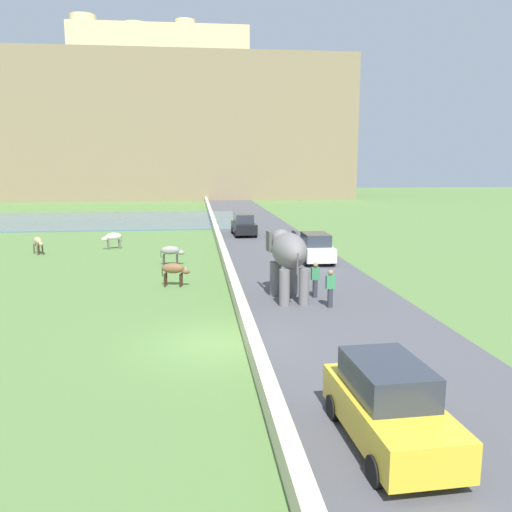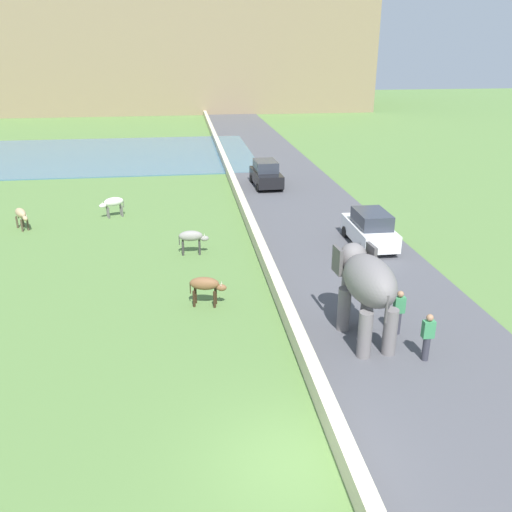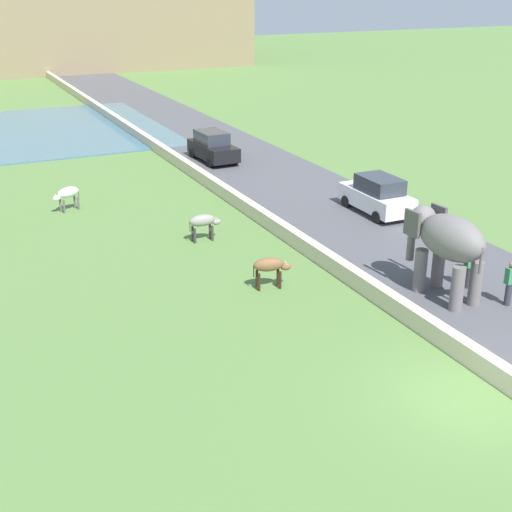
{
  "view_description": "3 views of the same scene",
  "coord_description": "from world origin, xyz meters",
  "px_view_note": "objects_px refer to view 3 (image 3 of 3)",
  "views": [
    {
      "loc": [
        -0.53,
        -16.68,
        5.89
      ],
      "look_at": [
        2.24,
        7.17,
        1.66
      ],
      "focal_mm": 36.91,
      "sensor_mm": 36.0,
      "label": 1
    },
    {
      "loc": [
        -2.21,
        -9.56,
        9.11
      ],
      "look_at": [
        0.43,
        9.6,
        1.47
      ],
      "focal_mm": 37.38,
      "sensor_mm": 36.0,
      "label": 2
    },
    {
      "loc": [
        -11.77,
        -11.7,
        10.33
      ],
      "look_at": [
        -2.3,
        8.2,
        1.46
      ],
      "focal_mm": 49.07,
      "sensor_mm": 36.0,
      "label": 3
    }
  ],
  "objects_px": {
    "elephant": "(446,241)",
    "person_beside_elephant": "(469,266)",
    "cow_brown": "(270,266)",
    "cow_grey": "(203,222)",
    "person_trailing": "(510,283)",
    "car_white": "(377,195)",
    "cow_white": "(67,194)",
    "car_black": "(213,147)"
  },
  "relations": [
    {
      "from": "person_trailing",
      "to": "cow_brown",
      "type": "height_order",
      "value": "person_trailing"
    },
    {
      "from": "person_beside_elephant",
      "to": "person_trailing",
      "type": "bearing_deg",
      "value": -81.8
    },
    {
      "from": "car_white",
      "to": "cow_brown",
      "type": "bearing_deg",
      "value": -147.0
    },
    {
      "from": "cow_grey",
      "to": "cow_white",
      "type": "distance_m",
      "value": 7.74
    },
    {
      "from": "person_beside_elephant",
      "to": "person_trailing",
      "type": "height_order",
      "value": "same"
    },
    {
      "from": "cow_brown",
      "to": "cow_white",
      "type": "bearing_deg",
      "value": 111.42
    },
    {
      "from": "car_black",
      "to": "cow_brown",
      "type": "xyz_separation_m",
      "value": [
        -5.02,
        -17.66,
        -0.06
      ]
    },
    {
      "from": "person_beside_elephant",
      "to": "cow_grey",
      "type": "xyz_separation_m",
      "value": [
        -6.63,
        8.53,
        -0.04
      ]
    },
    {
      "from": "cow_brown",
      "to": "cow_grey",
      "type": "bearing_deg",
      "value": 93.94
    },
    {
      "from": "cow_brown",
      "to": "cow_grey",
      "type": "relative_size",
      "value": 1.02
    },
    {
      "from": "elephant",
      "to": "cow_white",
      "type": "distance_m",
      "value": 17.95
    },
    {
      "from": "elephant",
      "to": "car_white",
      "type": "bearing_deg",
      "value": 69.54
    },
    {
      "from": "car_black",
      "to": "cow_grey",
      "type": "relative_size",
      "value": 2.91
    },
    {
      "from": "person_trailing",
      "to": "cow_white",
      "type": "distance_m",
      "value": 20.05
    },
    {
      "from": "elephant",
      "to": "car_black",
      "type": "relative_size",
      "value": 0.87
    },
    {
      "from": "person_beside_elephant",
      "to": "cow_white",
      "type": "height_order",
      "value": "person_beside_elephant"
    },
    {
      "from": "elephant",
      "to": "cow_grey",
      "type": "bearing_deg",
      "value": 121.94
    },
    {
      "from": "car_white",
      "to": "cow_white",
      "type": "height_order",
      "value": "car_white"
    },
    {
      "from": "person_beside_elephant",
      "to": "car_black",
      "type": "height_order",
      "value": "car_black"
    },
    {
      "from": "person_beside_elephant",
      "to": "cow_grey",
      "type": "distance_m",
      "value": 10.8
    },
    {
      "from": "elephant",
      "to": "car_white",
      "type": "xyz_separation_m",
      "value": [
        3.17,
        8.49,
        -1.14
      ]
    },
    {
      "from": "elephant",
      "to": "cow_white",
      "type": "relative_size",
      "value": 2.49
    },
    {
      "from": "car_white",
      "to": "person_beside_elephant",
      "type": "bearing_deg",
      "value": -102.86
    },
    {
      "from": "elephant",
      "to": "cow_grey",
      "type": "xyz_separation_m",
      "value": [
        -5.38,
        8.63,
        -1.2
      ]
    },
    {
      "from": "person_trailing",
      "to": "cow_grey",
      "type": "bearing_deg",
      "value": 123.95
    },
    {
      "from": "person_trailing",
      "to": "cow_grey",
      "type": "height_order",
      "value": "person_trailing"
    },
    {
      "from": "person_trailing",
      "to": "car_black",
      "type": "bearing_deg",
      "value": 93.77
    },
    {
      "from": "elephant",
      "to": "cow_brown",
      "type": "xyz_separation_m",
      "value": [
        -5.0,
        3.19,
        -1.2
      ]
    },
    {
      "from": "elephant",
      "to": "cow_grey",
      "type": "height_order",
      "value": "elephant"
    },
    {
      "from": "person_beside_elephant",
      "to": "cow_grey",
      "type": "height_order",
      "value": "person_beside_elephant"
    },
    {
      "from": "elephant",
      "to": "person_beside_elephant",
      "type": "distance_m",
      "value": 1.71
    },
    {
      "from": "car_white",
      "to": "cow_grey",
      "type": "xyz_separation_m",
      "value": [
        -8.55,
        0.14,
        -0.06
      ]
    },
    {
      "from": "elephant",
      "to": "person_trailing",
      "type": "xyz_separation_m",
      "value": [
        1.49,
        -1.58,
        -1.16
      ]
    },
    {
      "from": "car_white",
      "to": "cow_brown",
      "type": "distance_m",
      "value": 9.74
    },
    {
      "from": "person_trailing",
      "to": "cow_brown",
      "type": "relative_size",
      "value": 1.15
    },
    {
      "from": "elephant",
      "to": "car_white",
      "type": "relative_size",
      "value": 0.88
    },
    {
      "from": "car_black",
      "to": "car_white",
      "type": "distance_m",
      "value": 12.75
    },
    {
      "from": "elephant",
      "to": "cow_white",
      "type": "height_order",
      "value": "elephant"
    },
    {
      "from": "elephant",
      "to": "car_black",
      "type": "height_order",
      "value": "elephant"
    },
    {
      "from": "elephant",
      "to": "cow_brown",
      "type": "distance_m",
      "value": 6.05
    },
    {
      "from": "cow_brown",
      "to": "cow_white",
      "type": "distance_m",
      "value": 12.77
    },
    {
      "from": "person_trailing",
      "to": "car_black",
      "type": "distance_m",
      "value": 22.48
    }
  ]
}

